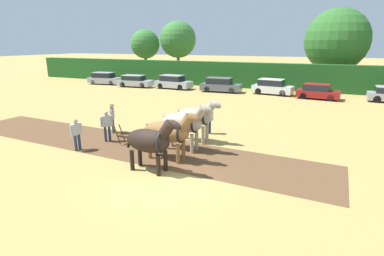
{
  "coord_description": "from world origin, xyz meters",
  "views": [
    {
      "loc": [
        5.32,
        -9.41,
        5.18
      ],
      "look_at": [
        -0.46,
        3.8,
        1.1
      ],
      "focal_mm": 28.0,
      "sensor_mm": 36.0,
      "label": 1
    }
  ],
  "objects_px": {
    "draft_horse_lead_left": "(150,141)",
    "parked_car_center_left": "(173,82)",
    "farmer_beside_team": "(208,118)",
    "farmer_onlooker_left": "(76,132)",
    "parked_car_center": "(220,85)",
    "tree_left": "(178,40)",
    "draft_horse_trail_right": "(196,117)",
    "parked_car_far_left": "(105,79)",
    "farmer_onlooker_right": "(112,116)",
    "plow": "(132,140)",
    "draft_horse_lead_right": "(168,132)",
    "draft_horse_trail_left": "(183,123)",
    "parked_car_center_right": "(272,87)",
    "parked_car_left": "(135,81)",
    "tree_far_left": "(145,44)",
    "farmer_at_plow": "(107,124)",
    "tree_center_left": "(337,40)",
    "parked_car_right": "(318,92)"
  },
  "relations": [
    {
      "from": "draft_horse_lead_left",
      "to": "parked_car_center_left",
      "type": "bearing_deg",
      "value": 117.17
    },
    {
      "from": "farmer_beside_team",
      "to": "farmer_onlooker_left",
      "type": "bearing_deg",
      "value": -82.61
    },
    {
      "from": "parked_car_center",
      "to": "farmer_onlooker_left",
      "type": "bearing_deg",
      "value": -95.25
    },
    {
      "from": "tree_left",
      "to": "draft_horse_trail_right",
      "type": "xyz_separation_m",
      "value": [
        14.69,
        -27.8,
        -4.36
      ]
    },
    {
      "from": "parked_car_far_left",
      "to": "farmer_onlooker_right",
      "type": "bearing_deg",
      "value": -56.11
    },
    {
      "from": "parked_car_center_left",
      "to": "plow",
      "type": "bearing_deg",
      "value": -65.6
    },
    {
      "from": "parked_car_center",
      "to": "draft_horse_trail_right",
      "type": "bearing_deg",
      "value": -79.57
    },
    {
      "from": "plow",
      "to": "farmer_onlooker_right",
      "type": "bearing_deg",
      "value": 148.99
    },
    {
      "from": "draft_horse_lead_right",
      "to": "parked_car_center",
      "type": "bearing_deg",
      "value": 104.08
    },
    {
      "from": "tree_left",
      "to": "farmer_onlooker_left",
      "type": "distance_m",
      "value": 33.34
    },
    {
      "from": "draft_horse_trail_left",
      "to": "parked_car_center_right",
      "type": "xyz_separation_m",
      "value": [
        1.27,
        19.19,
        -0.63
      ]
    },
    {
      "from": "parked_car_left",
      "to": "tree_far_left",
      "type": "bearing_deg",
      "value": 108.88
    },
    {
      "from": "parked_car_center_right",
      "to": "farmer_onlooker_left",
      "type": "bearing_deg",
      "value": -98.77
    },
    {
      "from": "farmer_at_plow",
      "to": "parked_car_center",
      "type": "bearing_deg",
      "value": 126.47
    },
    {
      "from": "farmer_beside_team",
      "to": "farmer_onlooker_left",
      "type": "xyz_separation_m",
      "value": [
        -4.97,
        -5.35,
        -0.0
      ]
    },
    {
      "from": "plow",
      "to": "parked_car_left",
      "type": "relative_size",
      "value": 0.39
    },
    {
      "from": "tree_left",
      "to": "draft_horse_trail_left",
      "type": "xyz_separation_m",
      "value": [
        14.64,
        -29.27,
        -4.35
      ]
    },
    {
      "from": "tree_center_left",
      "to": "farmer_onlooker_right",
      "type": "xyz_separation_m",
      "value": [
        -12.2,
        -26.92,
        -4.5
      ]
    },
    {
      "from": "farmer_at_plow",
      "to": "parked_car_far_left",
      "type": "xyz_separation_m",
      "value": [
        -15.86,
        19.12,
        -0.24
      ]
    },
    {
      "from": "draft_horse_lead_right",
      "to": "farmer_at_plow",
      "type": "bearing_deg",
      "value": 169.14
    },
    {
      "from": "plow",
      "to": "parked_car_center_left",
      "type": "bearing_deg",
      "value": 113.48
    },
    {
      "from": "tree_far_left",
      "to": "parked_car_center",
      "type": "distance_m",
      "value": 18.58
    },
    {
      "from": "farmer_beside_team",
      "to": "parked_car_center",
      "type": "bearing_deg",
      "value": 156.14
    },
    {
      "from": "tree_left",
      "to": "farmer_onlooker_right",
      "type": "relative_size",
      "value": 4.81
    },
    {
      "from": "parked_car_left",
      "to": "parked_car_right",
      "type": "height_order",
      "value": "parked_car_left"
    },
    {
      "from": "tree_far_left",
      "to": "parked_car_far_left",
      "type": "bearing_deg",
      "value": -93.54
    },
    {
      "from": "draft_horse_trail_right",
      "to": "parked_car_left",
      "type": "distance_m",
      "value": 22.58
    },
    {
      "from": "plow",
      "to": "farmer_beside_team",
      "type": "bearing_deg",
      "value": 55.47
    },
    {
      "from": "draft_horse_trail_left",
      "to": "parked_car_center_left",
      "type": "height_order",
      "value": "draft_horse_trail_left"
    },
    {
      "from": "farmer_at_plow",
      "to": "parked_car_center",
      "type": "distance_m",
      "value": 19.04
    },
    {
      "from": "draft_horse_trail_left",
      "to": "farmer_onlooker_left",
      "type": "height_order",
      "value": "draft_horse_trail_left"
    },
    {
      "from": "tree_center_left",
      "to": "plow",
      "type": "bearing_deg",
      "value": -108.78
    },
    {
      "from": "parked_car_right",
      "to": "parked_car_center_left",
      "type": "bearing_deg",
      "value": -175.64
    },
    {
      "from": "farmer_onlooker_left",
      "to": "parked_car_far_left",
      "type": "height_order",
      "value": "farmer_onlooker_left"
    },
    {
      "from": "plow",
      "to": "parked_car_center",
      "type": "relative_size",
      "value": 0.38
    },
    {
      "from": "plow",
      "to": "draft_horse_trail_left",
      "type": "bearing_deg",
      "value": 15.57
    },
    {
      "from": "farmer_beside_team",
      "to": "parked_car_far_left",
      "type": "distance_m",
      "value": 25.65
    },
    {
      "from": "tree_left",
      "to": "farmer_onlooker_left",
      "type": "bearing_deg",
      "value": -72.68
    },
    {
      "from": "draft_horse_lead_right",
      "to": "farmer_onlooker_right",
      "type": "bearing_deg",
      "value": 156.37
    },
    {
      "from": "parked_car_center_left",
      "to": "parked_car_left",
      "type": "bearing_deg",
      "value": -170.14
    },
    {
      "from": "farmer_onlooker_left",
      "to": "draft_horse_lead_left",
      "type": "bearing_deg",
      "value": 1.91
    },
    {
      "from": "farmer_onlooker_left",
      "to": "farmer_beside_team",
      "type": "bearing_deg",
      "value": 57.51
    },
    {
      "from": "tree_far_left",
      "to": "farmer_onlooker_left",
      "type": "xyz_separation_m",
      "value": [
        14.85,
        -30.21,
        -4.14
      ]
    },
    {
      "from": "tree_left",
      "to": "farmer_at_plow",
      "type": "xyz_separation_m",
      "value": [
        10.26,
        -29.72,
        -4.76
      ]
    },
    {
      "from": "tree_far_left",
      "to": "draft_horse_trail_right",
      "type": "bearing_deg",
      "value": -53.36
    },
    {
      "from": "tree_far_left",
      "to": "parked_car_far_left",
      "type": "height_order",
      "value": "tree_far_left"
    },
    {
      "from": "farmer_onlooker_right",
      "to": "farmer_beside_team",
      "type": "bearing_deg",
      "value": -10.14
    },
    {
      "from": "draft_horse_lead_right",
      "to": "draft_horse_trail_left",
      "type": "xyz_separation_m",
      "value": [
        0.06,
        1.46,
        0.08
      ]
    },
    {
      "from": "draft_horse_trail_right",
      "to": "farmer_at_plow",
      "type": "height_order",
      "value": "draft_horse_trail_right"
    },
    {
      "from": "plow",
      "to": "parked_car_far_left",
      "type": "bearing_deg",
      "value": 134.67
    }
  ]
}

